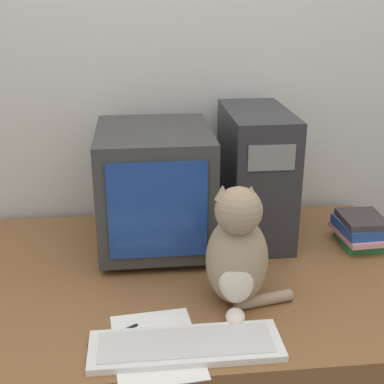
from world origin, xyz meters
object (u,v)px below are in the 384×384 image
object	(u,v)px
crt_monitor	(155,187)
computer_tower	(255,174)
keyboard	(186,346)
cat	(238,254)
book_stack	(359,230)
pen	(113,335)

from	to	relation	value
crt_monitor	computer_tower	world-z (taller)	computer_tower
keyboard	cat	world-z (taller)	cat
crt_monitor	book_stack	bearing A→B (deg)	-6.19
crt_monitor	computer_tower	bearing A→B (deg)	9.17
cat	pen	size ratio (longest dim) A/B	2.86
keyboard	book_stack	xyz separation A→B (m)	(0.65, 0.51, 0.05)
crt_monitor	keyboard	distance (m)	0.62
pen	book_stack	bearing A→B (deg)	27.87
crt_monitor	keyboard	bearing A→B (deg)	-85.39
crt_monitor	pen	xyz separation A→B (m)	(-0.13, -0.51, -0.21)
cat	book_stack	xyz separation A→B (m)	(0.49, 0.31, -0.10)
computer_tower	book_stack	bearing A→B (deg)	-21.21
computer_tower	book_stack	xyz separation A→B (m)	(0.34, -0.13, -0.17)
computer_tower	cat	bearing A→B (deg)	-108.05
computer_tower	pen	xyz separation A→B (m)	(-0.49, -0.57, -0.22)
book_stack	pen	world-z (taller)	book_stack
keyboard	cat	xyz separation A→B (m)	(0.16, 0.19, 0.14)
keyboard	book_stack	bearing A→B (deg)	38.02
computer_tower	keyboard	size ratio (longest dim) A/B	0.95
crt_monitor	computer_tower	xyz separation A→B (m)	(0.35, 0.06, 0.01)
cat	pen	bearing A→B (deg)	-148.93
book_stack	pen	distance (m)	0.94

